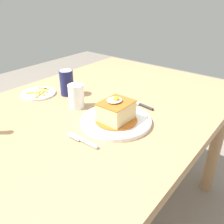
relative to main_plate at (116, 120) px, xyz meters
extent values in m
plane|color=slate|center=(0.05, 0.16, -0.75)|extent=(6.00, 6.00, 0.00)
cube|color=#A87F56|center=(0.05, 0.16, -0.03)|extent=(1.44, 0.96, 0.04)
cylinder|color=#A87F56|center=(0.69, -0.24, -0.40)|extent=(0.07, 0.07, 0.70)
cylinder|color=#A87F56|center=(0.69, 0.56, -0.40)|extent=(0.07, 0.07, 0.70)
cylinder|color=white|center=(0.00, 0.00, 0.00)|extent=(0.28, 0.28, 0.01)
torus|color=white|center=(0.00, 0.00, 0.00)|extent=(0.28, 0.28, 0.01)
cylinder|color=#B75B1E|center=(0.00, 0.00, 0.00)|extent=(0.17, 0.17, 0.01)
cube|color=#E5C684|center=(0.00, 0.00, 0.04)|extent=(0.12, 0.10, 0.07)
cube|color=#B75B1E|center=(0.00, 0.00, 0.08)|extent=(0.13, 0.11, 0.00)
ellipsoid|color=white|center=(0.00, 0.01, 0.09)|extent=(0.06, 0.06, 0.01)
sphere|color=yellow|center=(0.00, 0.00, 0.09)|extent=(0.03, 0.03, 0.03)
cylinder|color=silver|center=(-0.18, -0.02, 0.00)|extent=(0.01, 0.08, 0.01)
cube|color=silver|center=(-0.18, 0.04, 0.00)|extent=(0.02, 0.05, 0.00)
cylinder|color=silver|center=(-0.17, 0.07, 0.00)|extent=(0.00, 0.03, 0.00)
cylinder|color=silver|center=(-0.18, 0.07, 0.00)|extent=(0.00, 0.03, 0.00)
cylinder|color=silver|center=(-0.19, 0.07, 0.00)|extent=(0.00, 0.03, 0.00)
cylinder|color=#262628|center=(0.18, -0.03, 0.00)|extent=(0.02, 0.08, 0.01)
cube|color=silver|center=(0.20, 0.06, 0.00)|extent=(0.03, 0.09, 0.00)
cylinder|color=#191E51|center=(0.07, 0.36, 0.05)|extent=(0.07, 0.07, 0.12)
cylinder|color=silver|center=(0.07, 0.36, 0.11)|extent=(0.06, 0.06, 0.00)
cylinder|color=#3F2314|center=(0.00, 0.22, 0.02)|extent=(0.06, 0.06, 0.06)
cylinder|color=silver|center=(0.00, 0.22, 0.04)|extent=(0.07, 0.07, 0.10)
cylinder|color=white|center=(-0.02, 0.47, 0.00)|extent=(0.17, 0.17, 0.01)
cube|color=#EAC64C|center=(-0.03, 0.45, 0.00)|extent=(0.03, 0.05, 0.01)
cube|color=#EAC64C|center=(-0.02, 0.44, 0.00)|extent=(0.03, 0.06, 0.01)
cube|color=#EAC64C|center=(0.01, 0.46, 0.00)|extent=(0.01, 0.05, 0.01)
cube|color=#EAC64C|center=(-0.02, 0.47, 0.00)|extent=(0.05, 0.04, 0.01)
cube|color=#EAC64C|center=(0.02, 0.49, 0.00)|extent=(0.02, 0.06, 0.01)
cube|color=#EAC64C|center=(0.02, 0.48, 0.00)|extent=(0.03, 0.06, 0.01)
cube|color=#EAC64C|center=(-0.05, 0.44, 0.00)|extent=(0.05, 0.04, 0.01)
cube|color=#EAC64C|center=(-0.04, 0.49, 0.00)|extent=(0.06, 0.03, 0.01)
camera|label=1|loc=(-0.64, -0.49, 0.46)|focal=38.04mm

